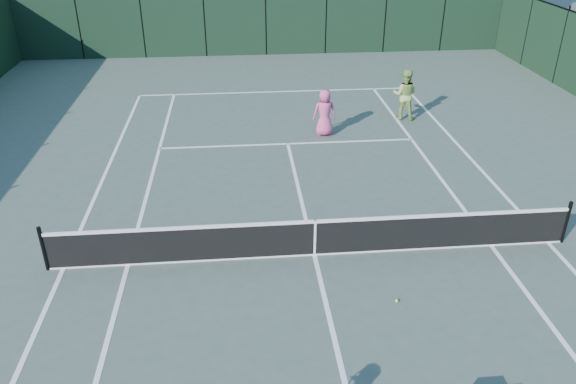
{
  "coord_description": "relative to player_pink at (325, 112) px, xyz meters",
  "views": [
    {
      "loc": [
        -1.57,
        -10.36,
        7.15
      ],
      "look_at": [
        -0.5,
        1.0,
        1.1
      ],
      "focal_mm": 35.0,
      "sensor_mm": 36.0,
      "label": 1
    }
  ],
  "objects": [
    {
      "name": "ground",
      "position": [
        -1.29,
        -7.08,
        -0.79
      ],
      "size": [
        90.0,
        90.0,
        0.0
      ],
      "primitive_type": "plane",
      "color": "#435249",
      "rests_on": "ground"
    },
    {
      "name": "sideline_doubles_left",
      "position": [
        -6.77,
        -7.08,
        -0.78
      ],
      "size": [
        0.1,
        23.77,
        0.01
      ],
      "primitive_type": "cube",
      "color": "white",
      "rests_on": "ground"
    },
    {
      "name": "sideline_doubles_right",
      "position": [
        4.2,
        -7.08,
        -0.78
      ],
      "size": [
        0.1,
        23.77,
        0.01
      ],
      "primitive_type": "cube",
      "color": "white",
      "rests_on": "ground"
    },
    {
      "name": "sideline_singles_left",
      "position": [
        -5.4,
        -7.08,
        -0.78
      ],
      "size": [
        0.1,
        23.77,
        0.01
      ],
      "primitive_type": "cube",
      "color": "white",
      "rests_on": "ground"
    },
    {
      "name": "sideline_singles_right",
      "position": [
        2.83,
        -7.08,
        -0.78
      ],
      "size": [
        0.1,
        23.77,
        0.01
      ],
      "primitive_type": "cube",
      "color": "white",
      "rests_on": "ground"
    },
    {
      "name": "baseline_far",
      "position": [
        -1.29,
        4.81,
        -0.78
      ],
      "size": [
        10.97,
        0.1,
        0.01
      ],
      "primitive_type": "cube",
      "color": "white",
      "rests_on": "ground"
    },
    {
      "name": "service_line_far",
      "position": [
        -1.29,
        -0.68,
        -0.78
      ],
      "size": [
        8.23,
        0.1,
        0.01
      ],
      "primitive_type": "cube",
      "color": "white",
      "rests_on": "ground"
    },
    {
      "name": "center_service_line",
      "position": [
        -1.29,
        -7.08,
        -0.78
      ],
      "size": [
        0.1,
        12.8,
        0.01
      ],
      "primitive_type": "cube",
      "color": "white",
      "rests_on": "ground"
    },
    {
      "name": "tennis_net",
      "position": [
        -1.29,
        -7.08,
        -0.31
      ],
      "size": [
        11.69,
        0.09,
        1.06
      ],
      "color": "black",
      "rests_on": "ground"
    },
    {
      "name": "fence_far",
      "position": [
        -1.29,
        10.92,
        0.71
      ],
      "size": [
        24.0,
        0.05,
        3.0
      ],
      "primitive_type": "cube",
      "color": "black",
      "rests_on": "ground"
    },
    {
      "name": "player_pink",
      "position": [
        0.0,
        0.0,
        0.0
      ],
      "size": [
        0.79,
        0.53,
        1.57
      ],
      "rotation": [
        0.0,
        0.0,
        3.18
      ],
      "color": "#D64B84",
      "rests_on": "ground"
    },
    {
      "name": "player_green",
      "position": [
        3.06,
        1.26,
        0.11
      ],
      "size": [
        1.05,
        0.93,
        1.79
      ],
      "rotation": [
        0.0,
        0.0,
        2.81
      ],
      "color": "#99BC5E",
      "rests_on": "ground"
    },
    {
      "name": "loose_ball_midcourt",
      "position": [
        0.12,
        -8.87,
        -0.75
      ],
      "size": [
        0.07,
        0.07,
        0.07
      ],
      "primitive_type": "sphere",
      "color": "#CBE22E",
      "rests_on": "ground"
    }
  ]
}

